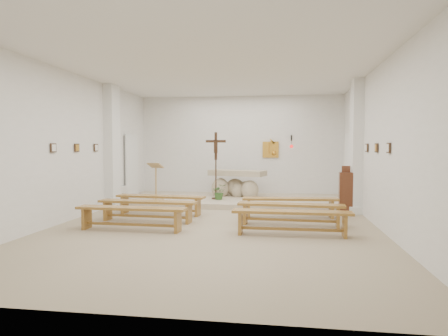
% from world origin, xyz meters
% --- Properties ---
extents(ground, '(7.00, 10.00, 0.00)m').
position_xyz_m(ground, '(0.00, 0.00, 0.00)').
color(ground, tan).
rests_on(ground, ground).
extents(wall_left, '(0.02, 10.00, 3.50)m').
position_xyz_m(wall_left, '(-3.49, 0.00, 1.75)').
color(wall_left, white).
rests_on(wall_left, ground).
extents(wall_right, '(0.02, 10.00, 3.50)m').
position_xyz_m(wall_right, '(3.49, 0.00, 1.75)').
color(wall_right, white).
rests_on(wall_right, ground).
extents(wall_back, '(7.00, 0.02, 3.50)m').
position_xyz_m(wall_back, '(0.00, 4.99, 1.75)').
color(wall_back, white).
rests_on(wall_back, ground).
extents(ceiling, '(7.00, 10.00, 0.02)m').
position_xyz_m(ceiling, '(0.00, 0.00, 3.49)').
color(ceiling, silver).
rests_on(ceiling, wall_back).
extents(sanctuary_platform, '(6.98, 3.00, 0.15)m').
position_xyz_m(sanctuary_platform, '(0.00, 3.50, 0.07)').
color(sanctuary_platform, '#C7B199').
rests_on(sanctuary_platform, ground).
extents(pilaster_left, '(0.26, 0.55, 3.50)m').
position_xyz_m(pilaster_left, '(-3.37, 2.00, 1.75)').
color(pilaster_left, white).
rests_on(pilaster_left, ground).
extents(pilaster_right, '(0.26, 0.55, 3.50)m').
position_xyz_m(pilaster_right, '(3.37, 2.00, 1.75)').
color(pilaster_right, white).
rests_on(pilaster_right, ground).
extents(gold_wall_relief, '(0.55, 0.04, 0.55)m').
position_xyz_m(gold_wall_relief, '(1.05, 4.96, 1.65)').
color(gold_wall_relief, gold).
rests_on(gold_wall_relief, wall_back).
extents(sanctuary_lamp, '(0.11, 0.36, 0.44)m').
position_xyz_m(sanctuary_lamp, '(1.75, 4.71, 1.81)').
color(sanctuary_lamp, black).
rests_on(sanctuary_lamp, wall_back).
extents(station_frame_left_front, '(0.03, 0.20, 0.20)m').
position_xyz_m(station_frame_left_front, '(-3.47, -0.80, 1.72)').
color(station_frame_left_front, '#3C281A').
rests_on(station_frame_left_front, wall_left).
extents(station_frame_left_mid, '(0.03, 0.20, 0.20)m').
position_xyz_m(station_frame_left_mid, '(-3.47, 0.20, 1.72)').
color(station_frame_left_mid, '#3C281A').
rests_on(station_frame_left_mid, wall_left).
extents(station_frame_left_rear, '(0.03, 0.20, 0.20)m').
position_xyz_m(station_frame_left_rear, '(-3.47, 1.20, 1.72)').
color(station_frame_left_rear, '#3C281A').
rests_on(station_frame_left_rear, wall_left).
extents(station_frame_right_front, '(0.03, 0.20, 0.20)m').
position_xyz_m(station_frame_right_front, '(3.47, -0.80, 1.72)').
color(station_frame_right_front, '#3C281A').
rests_on(station_frame_right_front, wall_right).
extents(station_frame_right_mid, '(0.03, 0.20, 0.20)m').
position_xyz_m(station_frame_right_mid, '(3.47, 0.20, 1.72)').
color(station_frame_right_mid, '#3C281A').
rests_on(station_frame_right_mid, wall_right).
extents(station_frame_right_rear, '(0.03, 0.20, 0.20)m').
position_xyz_m(station_frame_right_rear, '(3.47, 1.20, 1.72)').
color(station_frame_right_rear, '#3C281A').
rests_on(station_frame_right_rear, wall_right).
extents(radiator_left, '(0.10, 0.85, 0.52)m').
position_xyz_m(radiator_left, '(-3.43, 2.70, 0.27)').
color(radiator_left, silver).
rests_on(radiator_left, ground).
extents(radiator_right, '(0.10, 0.85, 0.52)m').
position_xyz_m(radiator_right, '(3.43, 2.70, 0.27)').
color(radiator_right, silver).
rests_on(radiator_right, ground).
extents(altar, '(1.92, 1.17, 0.93)m').
position_xyz_m(altar, '(-0.00, 3.90, 0.51)').
color(altar, '#BEAE91').
rests_on(altar, sanctuary_platform).
extents(lectern, '(0.48, 0.43, 1.16)m').
position_xyz_m(lectern, '(-2.25, 2.50, 0.72)').
color(lectern, tan).
rests_on(lectern, sanctuary_platform).
extents(crucifix_stand, '(0.62, 0.27, 2.04)m').
position_xyz_m(crucifix_stand, '(-0.56, 3.16, 1.33)').
color(crucifix_stand, '#331F10').
rests_on(crucifix_stand, sanctuary_platform).
extents(potted_plant, '(0.52, 0.49, 0.47)m').
position_xyz_m(potted_plant, '(-0.42, 3.01, 0.38)').
color(potted_plant, '#345F26').
rests_on(potted_plant, sanctuary_platform).
extents(donation_pedestal, '(0.35, 0.35, 1.25)m').
position_xyz_m(donation_pedestal, '(3.10, 1.90, 0.55)').
color(donation_pedestal, '#5C2F1A').
rests_on(donation_pedestal, ground).
extents(bench_left_front, '(2.35, 0.57, 0.49)m').
position_xyz_m(bench_left_front, '(-1.64, 1.02, 0.37)').
color(bench_left_front, olive).
rests_on(bench_left_front, ground).
extents(bench_right_front, '(2.35, 0.56, 0.49)m').
position_xyz_m(bench_right_front, '(1.64, 1.02, 0.37)').
color(bench_right_front, olive).
rests_on(bench_right_front, ground).
extents(bench_left_second, '(2.35, 0.51, 0.49)m').
position_xyz_m(bench_left_second, '(-1.64, 0.02, 0.37)').
color(bench_left_second, olive).
rests_on(bench_left_second, ground).
extents(bench_right_second, '(2.35, 0.51, 0.49)m').
position_xyz_m(bench_right_second, '(1.64, 0.02, 0.37)').
color(bench_right_second, olive).
rests_on(bench_right_second, ground).
extents(bench_left_third, '(2.34, 0.45, 0.49)m').
position_xyz_m(bench_left_third, '(-1.64, -0.98, 0.37)').
color(bench_left_third, olive).
rests_on(bench_left_third, ground).
extents(bench_right_third, '(2.33, 0.39, 0.49)m').
position_xyz_m(bench_right_third, '(1.64, -0.98, 0.37)').
color(bench_right_third, olive).
rests_on(bench_right_third, ground).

